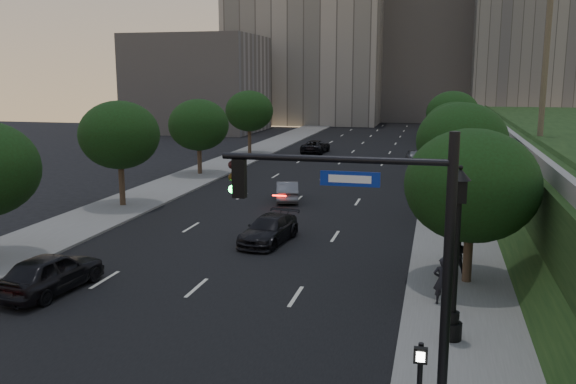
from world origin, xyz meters
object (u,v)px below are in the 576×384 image
(sedan_near_right, at_px, (269,230))
(pedestrian_a, at_px, (442,281))
(sedan_far_right, at_px, (415,157))
(sedan_mid_left, at_px, (287,191))
(sedan_far_left, at_px, (316,147))
(sedan_near_left, at_px, (51,272))
(pedestrian_b, at_px, (457,254))
(street_lamp, at_px, (456,262))
(pedestrian_c, at_px, (456,239))
(traffic_signal_mast, at_px, (399,273))

(sedan_near_right, relative_size, pedestrian_a, 2.66)
(sedan_near_right, distance_m, sedan_far_right, 30.89)
(sedan_mid_left, height_order, sedan_far_left, sedan_far_left)
(sedan_near_left, height_order, sedan_mid_left, sedan_near_left)
(sedan_far_left, relative_size, sedan_far_right, 1.32)
(sedan_near_right, relative_size, pedestrian_b, 2.93)
(sedan_near_right, bearing_deg, pedestrian_a, -31.83)
(street_lamp, distance_m, pedestrian_b, 7.04)
(sedan_near_right, distance_m, pedestrian_c, 9.04)
(pedestrian_c, bearing_deg, street_lamp, 63.35)
(street_lamp, distance_m, sedan_mid_left, 22.72)
(sedan_far_left, bearing_deg, sedan_near_right, 101.09)
(traffic_signal_mast, distance_m, pedestrian_a, 8.11)
(sedan_near_left, height_order, pedestrian_b, pedestrian_b)
(pedestrian_a, relative_size, pedestrian_b, 1.10)
(sedan_near_right, height_order, sedan_far_right, sedan_near_right)
(sedan_mid_left, xyz_separation_m, pedestrian_b, (10.53, -13.36, 0.27))
(street_lamp, bearing_deg, pedestrian_b, 87.63)
(sedan_near_left, distance_m, pedestrian_a, 14.69)
(sedan_far_left, distance_m, sedan_far_right, 12.03)
(sedan_mid_left, relative_size, sedan_near_right, 0.88)
(sedan_near_right, bearing_deg, sedan_near_left, -117.42)
(traffic_signal_mast, distance_m, sedan_mid_left, 26.43)
(sedan_near_left, xyz_separation_m, sedan_mid_left, (4.63, 19.11, -0.13))
(sedan_near_right, xyz_separation_m, pedestrian_a, (8.34, -6.89, 0.35))
(sedan_far_left, height_order, pedestrian_c, pedestrian_c)
(sedan_near_left, distance_m, pedestrian_c, 17.05)
(street_lamp, relative_size, sedan_near_right, 1.22)
(traffic_signal_mast, xyz_separation_m, sedan_near_right, (-7.22, 14.46, -3.01))
(sedan_far_left, bearing_deg, pedestrian_b, 112.92)
(sedan_mid_left, xyz_separation_m, sedan_near_right, (1.59, -10.28, 0.00))
(sedan_near_right, relative_size, pedestrian_c, 2.51)
(sedan_near_right, bearing_deg, sedan_mid_left, 106.53)
(pedestrian_c, bearing_deg, sedan_near_right, -31.59)
(sedan_near_right, bearing_deg, sedan_far_right, 86.64)
(sedan_near_left, relative_size, pedestrian_c, 2.55)
(sedan_far_left, bearing_deg, traffic_signal_mast, 106.93)
(sedan_mid_left, bearing_deg, sedan_near_left, 62.05)
(street_lamp, bearing_deg, pedestrian_c, 88.01)
(pedestrian_a, xyz_separation_m, pedestrian_b, (0.60, 3.80, -0.08))
(street_lamp, xyz_separation_m, sedan_far_right, (-2.72, 40.22, -1.99))
(pedestrian_c, bearing_deg, pedestrian_a, 59.20)
(traffic_signal_mast, bearing_deg, street_lamp, 72.53)
(sedan_near_left, distance_m, sedan_far_right, 41.00)
(sedan_mid_left, relative_size, sedan_far_right, 1.06)
(sedan_far_left, xyz_separation_m, pedestrian_a, (13.09, -42.72, 0.32))
(pedestrian_c, bearing_deg, traffic_signal_mast, 57.93)
(traffic_signal_mast, height_order, street_lamp, traffic_signal_mast)
(sedan_far_left, xyz_separation_m, sedan_near_right, (4.75, -35.83, -0.03))
(sedan_mid_left, relative_size, pedestrian_b, 2.57)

